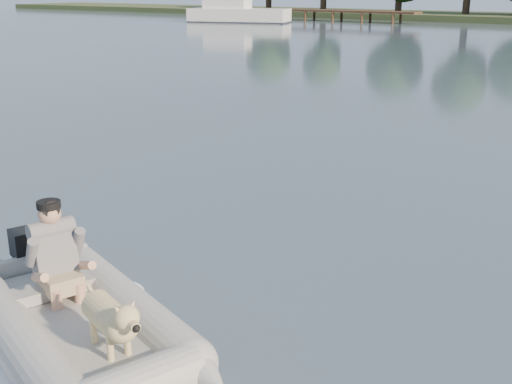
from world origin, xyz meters
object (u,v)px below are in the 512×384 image
Objects in this scene: dog at (109,321)px; cabin_cruiser at (239,8)px; dock at (328,15)px; dinghy at (76,289)px; man at (54,248)px.

dog is 55.86m from cabin_cruiser.
dog is (26.54, -52.71, -0.01)m from dock.
dock is 59.01m from dog.
dinghy reaches higher than dog.
dock is at bearing 135.02° from dinghy.
dog is at bearing -63.28° from dock.
cabin_cruiser reaches higher than man.
man is at bearing -73.34° from cabin_cruiser.
dock is 8.85m from cabin_cruiser.
man reaches higher than dinghy.
cabin_cruiser reaches higher than dinghy.
cabin_cruiser is at bearing 143.72° from dog.
dock is 58.60m from dinghy.
dog is at bearing -0.00° from man.
cabin_cruiser reaches higher than dog.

